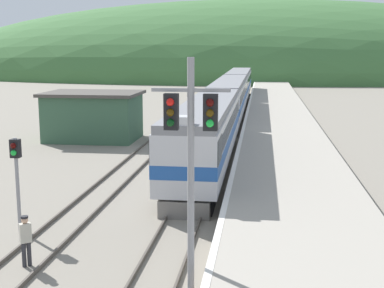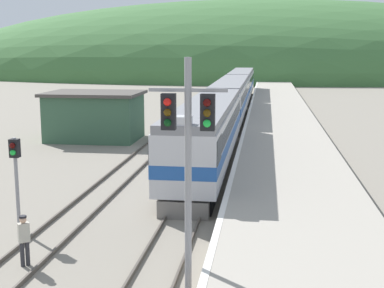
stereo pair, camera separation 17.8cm
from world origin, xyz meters
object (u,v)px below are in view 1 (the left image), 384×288
at_px(express_train_lead_car, 207,133).
at_px(signal_mast_main, 191,143).
at_px(carriage_second, 229,99).
at_px(signal_post_siding, 16,165).
at_px(carriage_third, 239,84).
at_px(track_worker, 26,238).

xyz_separation_m(express_train_lead_car, signal_mast_main, (1.19, -16.12, 2.30)).
xyz_separation_m(carriage_second, signal_mast_main, (1.19, -37.29, 2.32)).
bearing_deg(signal_mast_main, signal_post_siding, 149.69).
bearing_deg(express_train_lead_car, carriage_third, 90.00).
bearing_deg(track_worker, signal_post_siding, 118.69).
distance_m(express_train_lead_car, signal_mast_main, 16.33).
relative_size(signal_post_siding, track_worker, 2.16).
distance_m(carriage_second, carriage_third, 21.33).
distance_m(carriage_second, track_worker, 36.41).
relative_size(carriage_second, track_worker, 11.85).
height_order(signal_mast_main, track_worker, signal_mast_main).
bearing_deg(carriage_third, track_worker, -94.40).
height_order(express_train_lead_car, signal_post_siding, express_train_lead_car).
distance_m(express_train_lead_car, track_worker, 15.64).
height_order(signal_post_siding, track_worker, signal_post_siding).
relative_size(carriage_second, carriage_third, 1.00).
xyz_separation_m(carriage_second, signal_post_siding, (-6.12, -33.02, 0.52)).
relative_size(express_train_lead_car, signal_post_siding, 5.27).
distance_m(express_train_lead_car, signal_post_siding, 13.35).
relative_size(express_train_lead_car, carriage_third, 0.96).
xyz_separation_m(carriage_second, carriage_third, (0.00, 21.33, 0.00)).
distance_m(signal_mast_main, signal_post_siding, 8.65).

